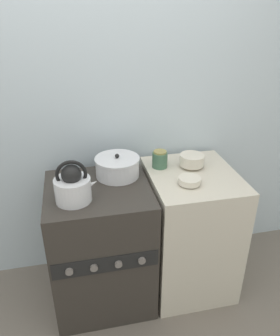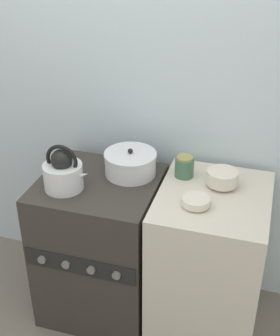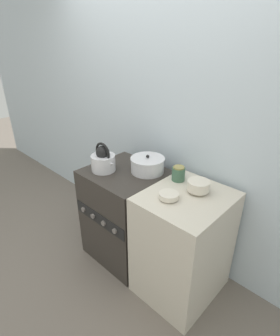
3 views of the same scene
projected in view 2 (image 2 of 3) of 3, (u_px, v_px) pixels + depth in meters
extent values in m
cube|color=silver|center=(121.00, 92.00, 2.69)|extent=(7.00, 0.06, 2.50)
cube|color=#332D28|center=(101.00, 246.00, 2.74)|extent=(0.64, 0.60, 0.89)
cube|color=black|center=(79.00, 266.00, 2.43)|extent=(0.62, 0.01, 0.11)
cylinder|color=slate|center=(42.00, 260.00, 2.48)|extent=(0.04, 0.02, 0.04)
cylinder|color=slate|center=(66.00, 265.00, 2.44)|extent=(0.04, 0.02, 0.04)
cylinder|color=slate|center=(91.00, 270.00, 2.41)|extent=(0.04, 0.02, 0.04)
cylinder|color=slate|center=(116.00, 275.00, 2.37)|extent=(0.04, 0.02, 0.04)
cube|color=beige|center=(208.00, 263.00, 2.60)|extent=(0.57, 0.65, 0.90)
cylinder|color=silver|center=(63.00, 176.00, 2.43)|extent=(0.21, 0.21, 0.14)
sphere|color=black|center=(62.00, 160.00, 2.38)|extent=(0.11, 0.11, 0.11)
torus|color=black|center=(62.00, 160.00, 2.38)|extent=(0.17, 0.02, 0.17)
cone|color=silver|center=(80.00, 176.00, 2.40)|extent=(0.10, 0.05, 0.08)
cylinder|color=silver|center=(130.00, 165.00, 2.57)|extent=(0.28, 0.28, 0.11)
cylinder|color=silver|center=(130.00, 154.00, 2.53)|extent=(0.29, 0.29, 0.01)
sphere|color=black|center=(130.00, 151.00, 2.52)|extent=(0.03, 0.03, 0.03)
cylinder|color=beige|center=(222.00, 185.00, 2.45)|extent=(0.07, 0.07, 0.02)
cylinder|color=beige|center=(222.00, 177.00, 2.43)|extent=(0.16, 0.16, 0.07)
cylinder|color=beige|center=(196.00, 205.00, 2.29)|extent=(0.06, 0.06, 0.01)
cylinder|color=beige|center=(196.00, 201.00, 2.28)|extent=(0.14, 0.14, 0.04)
cylinder|color=#3F664C|center=(184.00, 167.00, 2.52)|extent=(0.10, 0.10, 0.11)
cylinder|color=#998C4C|center=(185.00, 158.00, 2.49)|extent=(0.09, 0.09, 0.01)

